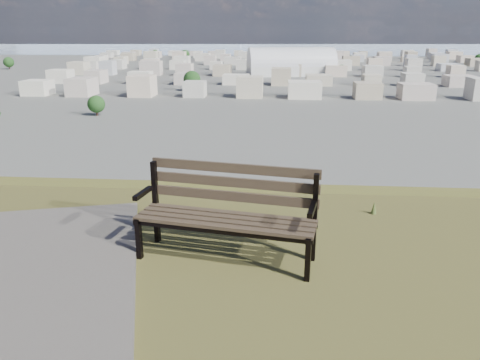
{
  "coord_description": "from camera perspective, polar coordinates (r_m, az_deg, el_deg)",
  "views": [
    {
      "loc": [
        1.03,
        -3.03,
        27.45
      ],
      "look_at": [
        0.48,
        3.66,
        25.3
      ],
      "focal_mm": 35.0,
      "sensor_mm": 36.0,
      "label": 1
    }
  ],
  "objects": [
    {
      "name": "city_blocks",
      "position": [
        398.2,
        4.64,
        14.24
      ],
      "size": [
        395.0,
        361.0,
        7.0
      ],
      "color": "beige",
      "rests_on": "ground"
    },
    {
      "name": "park_bench",
      "position": [
        5.18,
        -1.47,
        -3.39
      ],
      "size": [
        2.05,
        0.98,
        1.03
      ],
      "rotation": [
        0.0,
        0.0,
        -0.18
      ],
      "color": "#403425",
      "rests_on": "hilltop_mesa"
    },
    {
      "name": "arena",
      "position": [
        310.31,
        6.21,
        13.57
      ],
      "size": [
        58.02,
        33.22,
        23.04
      ],
      "rotation": [
        0.0,
        0.0,
        0.2
      ],
      "color": "silver",
      "rests_on": "ground"
    },
    {
      "name": "far_hills",
      "position": [
        1407.32,
        2.23,
        17.65
      ],
      "size": [
        2050.0,
        340.0,
        60.0
      ],
      "color": "#9EACC5",
      "rests_on": "ground"
    },
    {
      "name": "grass_tufts",
      "position": [
        3.91,
        -8.13,
        -19.09
      ],
      "size": [
        12.49,
        6.88,
        0.28
      ],
      "color": "brown",
      "rests_on": "hilltop_mesa"
    },
    {
      "name": "city_trees",
      "position": [
        323.99,
        -0.22,
        13.74
      ],
      "size": [
        406.52,
        387.2,
        9.98
      ],
      "color": "#36231B",
      "rests_on": "ground"
    },
    {
      "name": "bay_water",
      "position": [
        903.45,
        4.77,
        15.94
      ],
      "size": [
        2400.0,
        700.0,
        0.12
      ],
      "primitive_type": "cube",
      "color": "#93AABC",
      "rests_on": "ground"
    }
  ]
}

